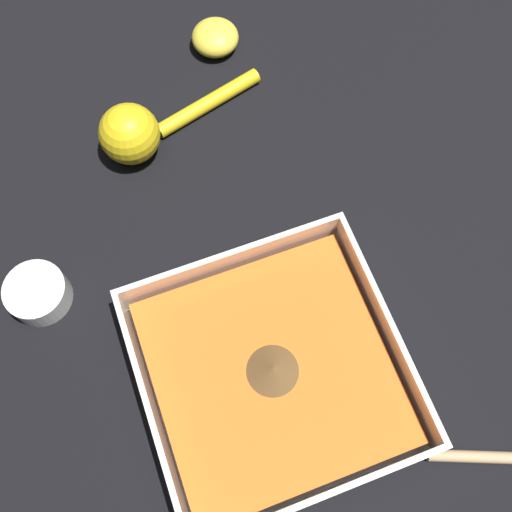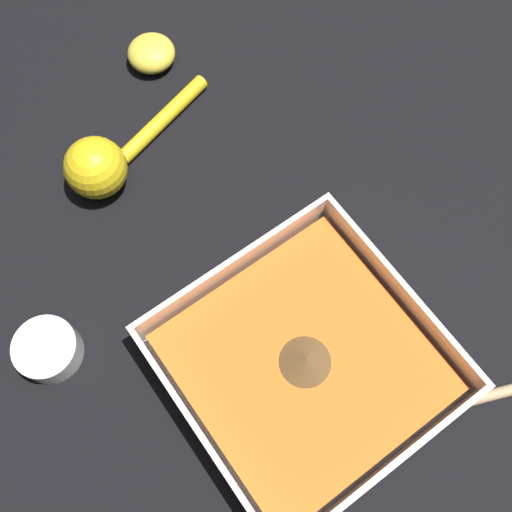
# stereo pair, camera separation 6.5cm
# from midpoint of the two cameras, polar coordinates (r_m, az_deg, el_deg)

# --- Properties ---
(ground_plane) EXTENTS (4.00, 4.00, 0.00)m
(ground_plane) POSITION_cam_midpoint_polar(r_m,az_deg,el_deg) (0.65, 1.63, -10.18)
(ground_plane) COLOR black
(square_dish) EXTENTS (0.26, 0.26, 0.06)m
(square_dish) POSITION_cam_midpoint_polar(r_m,az_deg,el_deg) (0.63, 4.55, -11.47)
(square_dish) COLOR silver
(square_dish) RESTS_ON ground_plane
(spice_bowl) EXTENTS (0.07, 0.07, 0.03)m
(spice_bowl) POSITION_cam_midpoint_polar(r_m,az_deg,el_deg) (0.69, -17.52, -3.79)
(spice_bowl) COLOR silver
(spice_bowl) RESTS_ON ground_plane
(lemon_squeezer) EXTENTS (0.22, 0.09, 0.07)m
(lemon_squeezer) POSITION_cam_midpoint_polar(r_m,az_deg,el_deg) (0.73, -8.53, 11.48)
(lemon_squeezer) COLOR yellow
(lemon_squeezer) RESTS_ON ground_plane
(lemon_half) EXTENTS (0.06, 0.06, 0.03)m
(lemon_half) POSITION_cam_midpoint_polar(r_m,az_deg,el_deg) (0.83, -1.55, 19.86)
(lemon_half) COLOR yellow
(lemon_half) RESTS_ON ground_plane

